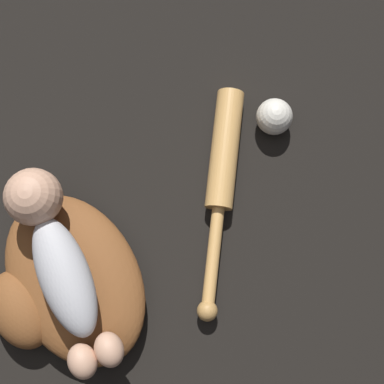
{
  "coord_description": "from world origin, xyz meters",
  "views": [
    {
      "loc": [
        -0.05,
        -0.23,
        1.09
      ],
      "look_at": [
        0.16,
        -0.28,
        0.07
      ],
      "focal_mm": 50.0,
      "sensor_mm": 36.0,
      "label": 1
    }
  ],
  "objects_px": {
    "baseball_bat": "(222,174)",
    "baseball_glove": "(66,284)",
    "baby_figure": "(56,254)",
    "baseball": "(274,117)"
  },
  "relations": [
    {
      "from": "baseball_bat",
      "to": "baseball",
      "type": "bearing_deg",
      "value": -54.5
    },
    {
      "from": "baby_figure",
      "to": "baseball",
      "type": "xyz_separation_m",
      "value": [
        0.2,
        -0.46,
        -0.09
      ]
    },
    {
      "from": "baby_figure",
      "to": "baseball_bat",
      "type": "distance_m",
      "value": 0.36
    },
    {
      "from": "baby_figure",
      "to": "baseball",
      "type": "relative_size",
      "value": 5.13
    },
    {
      "from": "baseball_glove",
      "to": "baseball",
      "type": "relative_size",
      "value": 5.41
    },
    {
      "from": "baby_figure",
      "to": "baseball_bat",
      "type": "height_order",
      "value": "baby_figure"
    },
    {
      "from": "baseball_glove",
      "to": "baseball_bat",
      "type": "distance_m",
      "value": 0.38
    },
    {
      "from": "baseball_bat",
      "to": "baseball_glove",
      "type": "bearing_deg",
      "value": 114.04
    },
    {
      "from": "baseball_bat",
      "to": "baseball",
      "type": "height_order",
      "value": "baseball"
    },
    {
      "from": "baseball_glove",
      "to": "baseball_bat",
      "type": "xyz_separation_m",
      "value": [
        0.15,
        -0.34,
        -0.02
      ]
    }
  ]
}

